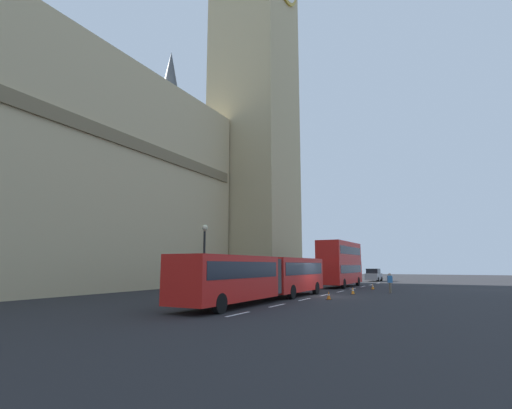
% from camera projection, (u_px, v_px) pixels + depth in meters
% --- Properties ---
extents(ground_plane, '(160.00, 160.00, 0.00)m').
position_uv_depth(ground_plane, '(320.00, 296.00, 29.51)').
color(ground_plane, '#262628').
extents(lane_centre_marking, '(39.00, 0.16, 0.01)m').
position_uv_depth(lane_centre_marking, '(341.00, 291.00, 34.67)').
color(lane_centre_marking, silver).
rests_on(lane_centre_marking, ground_plane).
extents(clock_tower, '(12.05, 12.05, 71.83)m').
position_uv_depth(clock_tower, '(255.00, 36.00, 59.77)').
color(clock_tower, tan).
rests_on(clock_tower, ground_plane).
extents(articulated_bus, '(17.63, 2.54, 2.90)m').
position_uv_depth(articulated_bus, '(264.00, 274.00, 25.76)').
color(articulated_bus, red).
rests_on(articulated_bus, ground_plane).
extents(double_decker_bus, '(9.84, 2.54, 4.90)m').
position_uv_depth(double_decker_bus, '(340.00, 262.00, 42.58)').
color(double_decker_bus, red).
rests_on(double_decker_bus, ground_plane).
extents(sedan_lead, '(4.40, 1.86, 1.85)m').
position_uv_depth(sedan_lead, '(374.00, 275.00, 57.22)').
color(sedan_lead, gray).
rests_on(sedan_lead, ground_plane).
extents(traffic_cone_west, '(0.36, 0.36, 0.58)m').
position_uv_depth(traffic_cone_west, '(329.00, 296.00, 26.47)').
color(traffic_cone_west, black).
rests_on(traffic_cone_west, ground_plane).
extents(traffic_cone_middle, '(0.36, 0.36, 0.58)m').
position_uv_depth(traffic_cone_middle, '(353.00, 291.00, 31.37)').
color(traffic_cone_middle, black).
rests_on(traffic_cone_middle, ground_plane).
extents(traffic_cone_east, '(0.36, 0.36, 0.58)m').
position_uv_depth(traffic_cone_east, '(373.00, 287.00, 37.43)').
color(traffic_cone_east, black).
rests_on(traffic_cone_east, ground_plane).
extents(street_lamp, '(0.44, 0.44, 5.27)m').
position_uv_depth(street_lamp, '(204.00, 255.00, 27.51)').
color(street_lamp, black).
rests_on(street_lamp, ground_plane).
extents(pedestrian_near_cones, '(0.37, 0.46, 1.69)m').
position_uv_depth(pedestrian_near_cones, '(390.00, 282.00, 33.06)').
color(pedestrian_near_cones, '#726651').
rests_on(pedestrian_near_cones, ground_plane).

